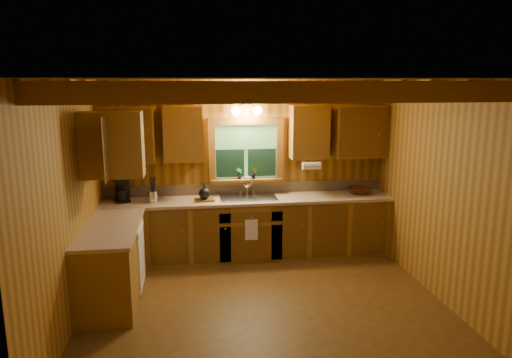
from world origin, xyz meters
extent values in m
plane|color=#5A3B15|center=(0.00, 0.00, 0.00)|extent=(4.20, 4.20, 0.00)
plane|color=brown|center=(0.00, 0.00, 2.60)|extent=(4.20, 4.20, 0.00)
plane|color=brown|center=(0.00, 1.90, 1.30)|extent=(4.20, 0.00, 4.20)
plane|color=brown|center=(0.00, -1.90, 1.30)|extent=(4.20, 0.00, 4.20)
plane|color=brown|center=(-2.10, 0.00, 1.30)|extent=(0.00, 3.80, 3.80)
plane|color=brown|center=(2.10, 0.00, 1.30)|extent=(0.00, 3.80, 3.80)
cube|color=brown|center=(0.00, -1.20, 2.49)|extent=(4.20, 0.14, 0.18)
cube|color=brown|center=(0.00, -0.40, 2.49)|extent=(4.20, 0.14, 0.18)
cube|color=brown|center=(0.00, 0.40, 2.49)|extent=(4.20, 0.14, 0.18)
cube|color=brown|center=(0.00, 1.20, 2.49)|extent=(4.20, 0.14, 0.18)
cube|color=brown|center=(0.00, 1.59, 0.43)|extent=(4.20, 0.62, 0.86)
cube|color=brown|center=(-1.79, 0.48, 0.43)|extent=(0.62, 1.60, 0.86)
cube|color=tan|center=(0.00, 1.59, 0.88)|extent=(4.20, 0.66, 0.04)
cube|color=tan|center=(-1.78, 0.48, 0.88)|extent=(0.64, 1.60, 0.04)
cube|color=tan|center=(0.00, 1.89, 0.98)|extent=(4.20, 0.02, 0.16)
cube|color=white|center=(-1.47, 0.68, 0.43)|extent=(0.02, 0.60, 0.80)
cube|color=brown|center=(-1.70, 1.73, 1.84)|extent=(0.78, 0.34, 0.78)
cube|color=brown|center=(-0.92, 1.73, 1.84)|extent=(0.55, 0.34, 0.78)
cube|color=brown|center=(0.92, 1.73, 1.84)|extent=(0.55, 0.34, 0.78)
cube|color=brown|center=(1.70, 1.73, 1.84)|extent=(0.78, 0.34, 0.78)
cube|color=brown|center=(-1.93, 0.68, 1.84)|extent=(0.34, 1.10, 0.78)
cube|color=brown|center=(0.00, 1.86, 2.00)|extent=(1.12, 0.08, 0.10)
cube|color=brown|center=(0.00, 1.86, 1.10)|extent=(1.12, 0.08, 0.10)
cube|color=brown|center=(-0.51, 1.86, 1.55)|extent=(0.10, 0.08, 0.80)
cube|color=brown|center=(0.51, 1.86, 1.55)|extent=(0.10, 0.08, 0.80)
cube|color=#418035|center=(0.00, 1.90, 1.55)|extent=(0.92, 0.01, 0.80)
cube|color=black|center=(-0.24, 1.87, 1.37)|extent=(0.42, 0.02, 0.42)
cube|color=black|center=(0.24, 1.87, 1.37)|extent=(0.42, 0.02, 0.42)
cylinder|color=black|center=(0.00, 1.87, 1.57)|extent=(0.92, 0.01, 0.01)
cube|color=brown|center=(0.00, 1.82, 1.12)|extent=(1.06, 0.14, 0.04)
cylinder|color=black|center=(0.00, 1.86, 2.23)|extent=(0.08, 0.03, 0.08)
cylinder|color=black|center=(-0.10, 1.80, 2.23)|extent=(0.09, 0.17, 0.08)
cylinder|color=black|center=(0.10, 1.80, 2.23)|extent=(0.09, 0.17, 0.08)
sphere|color=#FFE0A5|center=(-0.16, 1.74, 2.16)|extent=(0.13, 0.13, 0.13)
sphere|color=#FFE0A5|center=(0.16, 1.74, 2.16)|extent=(0.13, 0.13, 0.13)
cylinder|color=white|center=(0.92, 1.53, 1.37)|extent=(0.27, 0.11, 0.11)
cube|color=white|center=(0.00, 1.26, 0.52)|extent=(0.18, 0.01, 0.30)
cube|color=silver|center=(0.00, 1.60, 0.91)|extent=(0.82, 0.48, 0.02)
cube|color=#262628|center=(-0.19, 1.60, 0.84)|extent=(0.34, 0.40, 0.14)
cube|color=#262628|center=(0.19, 1.60, 0.84)|extent=(0.34, 0.40, 0.14)
cylinder|color=silver|center=(0.00, 1.78, 1.01)|extent=(0.04, 0.04, 0.22)
torus|color=silver|center=(0.00, 1.72, 1.12)|extent=(0.16, 0.02, 0.16)
cube|color=black|center=(-1.80, 1.63, 0.92)|extent=(0.19, 0.24, 0.03)
cube|color=black|center=(-1.80, 1.71, 1.08)|extent=(0.19, 0.09, 0.32)
cube|color=black|center=(-1.80, 1.61, 1.22)|extent=(0.19, 0.21, 0.04)
cylinder|color=black|center=(-1.80, 1.60, 1.01)|extent=(0.12, 0.12, 0.14)
cylinder|color=silver|center=(-1.37, 1.54, 0.98)|extent=(0.13, 0.13, 0.16)
cylinder|color=black|center=(-1.38, 1.53, 1.15)|extent=(0.03, 0.04, 0.24)
cylinder|color=black|center=(-1.37, 1.54, 1.15)|extent=(0.01, 0.01, 0.24)
cylinder|color=black|center=(-1.35, 1.55, 1.15)|extent=(0.03, 0.04, 0.24)
cylinder|color=black|center=(-1.34, 1.56, 1.15)|extent=(0.05, 0.06, 0.24)
cube|color=brown|center=(-0.64, 1.53, 0.91)|extent=(0.29, 0.22, 0.02)
sphere|color=black|center=(-0.64, 1.53, 1.01)|extent=(0.16, 0.16, 0.16)
cylinder|color=black|center=(-0.64, 1.53, 1.11)|extent=(0.03, 0.03, 0.04)
imported|color=#48230C|center=(1.71, 1.63, 0.94)|extent=(0.44, 0.44, 0.09)
imported|color=brown|center=(-0.11, 1.82, 1.23)|extent=(0.10, 0.07, 0.17)
imported|color=brown|center=(0.11, 1.81, 1.22)|extent=(0.11, 0.10, 0.17)
camera|label=1|loc=(-0.82, -5.01, 2.58)|focal=32.90mm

